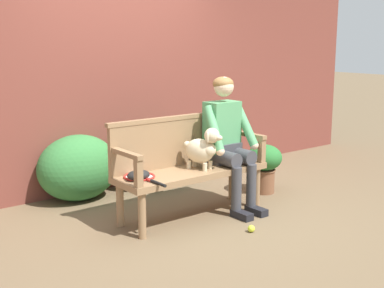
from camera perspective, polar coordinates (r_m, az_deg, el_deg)
name	(u,v)px	position (r m, az deg, el deg)	size (l,w,h in m)	color
ground_plane	(192,216)	(5.13, 0.00, -7.98)	(40.00, 40.00, 0.00)	brown
brick_garden_fence	(111,70)	(6.12, -8.93, 8.12)	(8.00, 0.30, 2.72)	brown
hedge_bush_far_right	(78,168)	(5.67, -12.49, -2.58)	(0.89, 0.69, 0.71)	#337538
hedge_bush_mid_left	(155,158)	(6.12, -4.11, -1.54)	(1.01, 0.64, 0.66)	#194C1E
garden_bench	(192,176)	(5.00, 0.00, -3.54)	(1.55, 0.50, 0.48)	#93704C
bench_backrest	(178,140)	(5.10, -1.51, 0.43)	(1.59, 0.06, 0.50)	#93704C
bench_armrest_left_end	(131,162)	(4.46, -6.79, -1.96)	(0.06, 0.50, 0.28)	#93704C
bench_armrest_right_end	(253,141)	(5.35, 6.82, 0.31)	(0.06, 0.50, 0.28)	#93704C
person_seated	(227,137)	(5.19, 3.93, 0.77)	(0.56, 0.65, 1.35)	black
dog_on_bench	(203,148)	(4.95, 1.21, -0.48)	(0.29, 0.41, 0.41)	beige
tennis_racket	(141,177)	(4.70, -5.67, -3.66)	(0.29, 0.56, 0.03)	red
baseball_glove	(139,175)	(4.63, -5.94, -3.44)	(0.22, 0.17, 0.09)	black
tennis_ball	(251,229)	(4.74, 6.57, -9.29)	(0.07, 0.07, 0.07)	#CCDB33
potted_plant	(264,164)	(5.86, 7.98, -2.17)	(0.40, 0.40, 0.55)	brown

